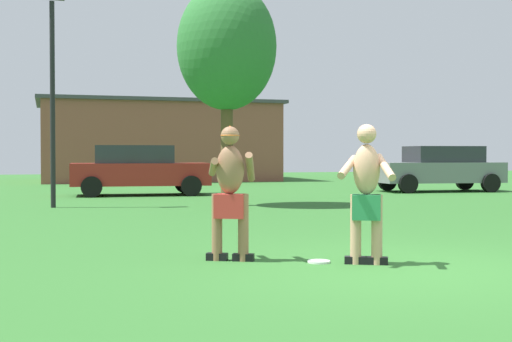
{
  "coord_description": "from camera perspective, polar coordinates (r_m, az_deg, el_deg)",
  "views": [
    {
      "loc": [
        -3.86,
        -6.99,
        1.3
      ],
      "look_at": [
        -0.98,
        2.58,
        1.06
      ],
      "focal_mm": 48.9,
      "sensor_mm": 36.0,
      "label": 1
    }
  ],
  "objects": [
    {
      "name": "player_in_green",
      "position": [
        8.32,
        9.02,
        -1.64
      ],
      "size": [
        0.71,
        0.71,
        1.66
      ],
      "color": "black",
      "rests_on": "ground_plane"
    },
    {
      "name": "car_red_mid_lot",
      "position": [
        22.43,
        -9.57,
        0.14
      ],
      "size": [
        4.42,
        2.28,
        1.58
      ],
      "color": "maroon",
      "rests_on": "ground_plane"
    },
    {
      "name": "player_with_cap",
      "position": [
        8.51,
        -2.13,
        -1.33
      ],
      "size": [
        0.67,
        0.75,
        1.65
      ],
      "color": "black",
      "rests_on": "ground_plane"
    },
    {
      "name": "lamp_post",
      "position": [
        17.77,
        -16.32,
        7.66
      ],
      "size": [
        0.6,
        0.24,
        5.26
      ],
      "color": "black",
      "rests_on": "ground_plane"
    },
    {
      "name": "tree_left_field",
      "position": [
        17.86,
        -2.41,
        10.04
      ],
      "size": [
        2.52,
        2.52,
        5.64
      ],
      "color": "brown",
      "rests_on": "ground_plane"
    },
    {
      "name": "outbuilding_behind_lot",
      "position": [
        35.15,
        -8.12,
        2.42
      ],
      "size": [
        11.49,
        7.04,
        3.88
      ],
      "color": "brown",
      "rests_on": "ground_plane"
    },
    {
      "name": "frisbee",
      "position": [
        8.47,
        5.16,
        -7.39
      ],
      "size": [
        0.27,
        0.27,
        0.03
      ],
      "primitive_type": "cylinder",
      "color": "white",
      "rests_on": "ground_plane"
    },
    {
      "name": "ground_plane",
      "position": [
        8.09,
        12.09,
        -7.92
      ],
      "size": [
        80.0,
        80.0,
        0.0
      ],
      "primitive_type": "plane",
      "color": "#2D6628"
    },
    {
      "name": "car_gray_near_post",
      "position": [
        25.15,
        14.76,
        0.25
      ],
      "size": [
        4.45,
        2.35,
        1.58
      ],
      "color": "slate",
      "rests_on": "ground_plane"
    }
  ]
}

